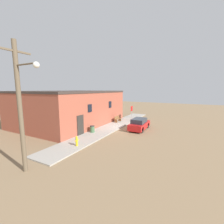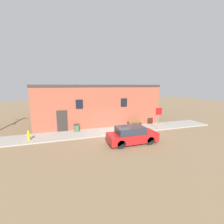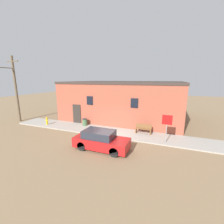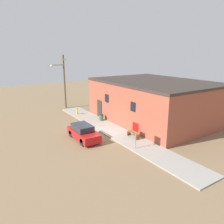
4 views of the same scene
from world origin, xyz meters
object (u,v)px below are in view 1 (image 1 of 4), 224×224
at_px(bench, 118,119).
at_px(parked_car, 139,124).
at_px(fire_hydrant, 77,141).
at_px(utility_pole, 21,104).
at_px(trash_bin, 92,129).
at_px(stop_sign, 132,110).

relative_size(bench, parked_car, 0.35).
bearing_deg(fire_hydrant, bench, 6.21).
distance_m(utility_pole, parked_car, 13.19).
height_order(fire_hydrant, trash_bin, fire_hydrant).
distance_m(trash_bin, utility_pole, 9.25).
bearing_deg(stop_sign, parked_car, -148.48).
distance_m(fire_hydrant, bench, 10.37).
xyz_separation_m(utility_pole, parked_car, (12.39, -3.02, -3.40)).
xyz_separation_m(fire_hydrant, stop_sign, (12.30, -0.32, 1.15)).
distance_m(stop_sign, bench, 2.71).
bearing_deg(bench, fire_hydrant, -173.79).
bearing_deg(parked_car, stop_sign, 31.52).
bearing_deg(stop_sign, bench, 143.99).
bearing_deg(trash_bin, stop_sign, -10.73).
bearing_deg(utility_pole, fire_hydrant, -0.62).
xyz_separation_m(stop_sign, utility_pole, (-16.71, 0.37, 2.40)).
distance_m(stop_sign, parked_car, 5.17).
distance_m(bench, utility_pole, 15.19).
distance_m(stop_sign, trash_bin, 8.51).
height_order(stop_sign, parked_car, stop_sign).
xyz_separation_m(bench, utility_pole, (-14.73, -1.07, 3.55)).
distance_m(bench, trash_bin, 6.29).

